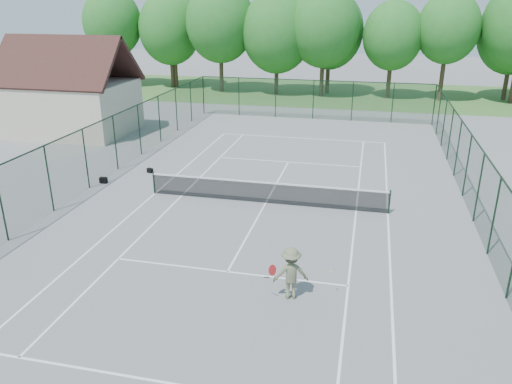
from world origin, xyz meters
TOP-DOWN VIEW (x-y plane):
  - ground at (0.00, 0.00)m, footprint 140.00×140.00m
  - grass_far at (0.00, 30.00)m, footprint 80.00×16.00m
  - court_lines at (0.00, 0.00)m, footprint 11.05×23.85m
  - tennis_net at (0.00, 0.00)m, footprint 11.08×0.08m
  - fence_enclosure at (0.00, 0.00)m, footprint 18.05×36.05m
  - utility_building at (-16.00, 10.00)m, footprint 8.60×6.27m
  - tree_line_far at (0.00, 30.00)m, footprint 39.40×6.40m
  - sports_bag_a at (-8.66, 0.79)m, footprint 0.38×0.24m
  - sports_bag_b at (-7.02, 2.85)m, footprint 0.36×0.28m
  - tennis_player at (2.36, -7.46)m, footprint 2.10×0.99m

SIDE VIEW (x-z plane):
  - ground at x=0.00m, z-range 0.00..0.00m
  - court_lines at x=0.00m, z-range 0.00..0.01m
  - grass_far at x=0.00m, z-range 0.00..0.01m
  - sports_bag_b at x=-7.02m, z-range 0.00..0.24m
  - sports_bag_a at x=-8.66m, z-range 0.00..0.30m
  - tennis_net at x=0.00m, z-range 0.03..1.13m
  - tennis_player at x=2.36m, z-range 0.00..1.72m
  - fence_enclosure at x=0.00m, z-range 0.05..3.07m
  - utility_building at x=-16.00m, z-range -0.20..6.44m
  - tree_line_far at x=0.00m, z-range 1.14..10.84m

